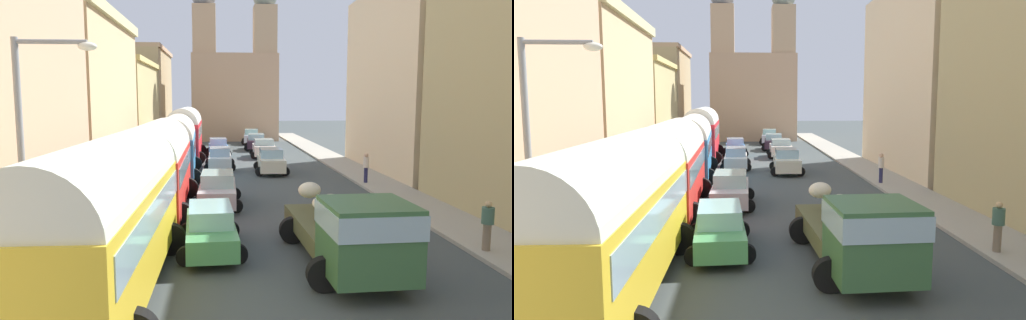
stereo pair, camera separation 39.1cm
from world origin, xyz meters
The scene contains 24 objects.
ground_plane centered at (0.00, 27.00, 0.00)m, with size 154.00×154.00×0.00m, color #404746.
sidewalk_left centered at (-7.25, 27.00, 0.07)m, with size 2.50×70.00×0.14m, color #A8A297.
sidewalk_right centered at (7.25, 27.00, 0.07)m, with size 2.50×70.00×0.14m, color #A09B8C.
building_left_2 centered at (-11.10, 27.20, 5.25)m, with size 5.72×14.00×10.45m.
building_left_3 centered at (-11.07, 41.65, 4.28)m, with size 5.65×13.70×8.51m.
building_left_4 centered at (-10.62, 55.97, 5.56)m, with size 4.67×14.47×11.08m.
building_right_2 centered at (11.33, 26.50, 6.15)m, with size 5.67×14.03×12.29m.
distant_church centered at (0.00, 52.94, 6.36)m, with size 10.08×6.39×18.25m.
parked_bus_0 centered at (-4.60, 6.50, 2.19)m, with size 3.32×10.03×3.95m.
parked_bus_1 centered at (-4.60, 15.50, 2.15)m, with size 3.45×9.21×3.94m.
parked_bus_2 centered at (-4.60, 24.50, 2.14)m, with size 3.44×9.40×3.89m.
parked_bus_3 centered at (-4.60, 33.50, 2.36)m, with size 3.30×9.11×4.23m.
cargo_truck_0 centered at (1.75, 7.59, 1.24)m, with size 3.20×7.08×2.32m.
car_0 centered at (1.52, 26.15, 0.82)m, with size 2.31×4.39×1.64m.
car_1 centered at (1.85, 34.80, 0.79)m, with size 2.40×3.82×1.56m.
car_2 centered at (1.66, 40.89, 0.79)m, with size 2.47×4.22×1.57m.
car_3 centered at (1.61, 46.99, 0.82)m, with size 2.35×3.86×1.65m.
car_4 centered at (-2.19, 9.83, 0.75)m, with size 2.26×4.37×1.50m.
car_5 centered at (-1.98, 16.36, 0.79)m, with size 2.27×4.33×1.59m.
car_6 centered at (-1.86, 28.29, 0.77)m, with size 2.15×4.17×1.54m.
car_7 centered at (-2.01, 36.23, 0.76)m, with size 2.29×3.81×1.53m.
pedestrian_0 centered at (6.47, 21.29, 1.07)m, with size 0.35×0.35×1.84m.
pedestrian_1 centered at (6.49, 8.82, 0.98)m, with size 0.41×0.41×1.73m.
streetlamp_near centered at (-6.23, 6.27, 3.79)m, with size 1.92×0.28×6.28m.
Camera 1 is at (-1.87, -5.21, 4.87)m, focal length 33.55 mm.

